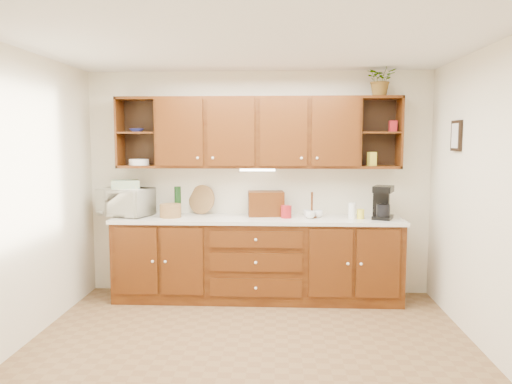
# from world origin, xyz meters

# --- Properties ---
(floor) EXTENTS (4.00, 4.00, 0.00)m
(floor) POSITION_xyz_m (0.00, 0.00, 0.00)
(floor) COLOR brown
(floor) RESTS_ON ground
(ceiling) EXTENTS (4.00, 4.00, 0.00)m
(ceiling) POSITION_xyz_m (0.00, 0.00, 2.60)
(ceiling) COLOR white
(ceiling) RESTS_ON back_wall
(back_wall) EXTENTS (4.00, 0.00, 4.00)m
(back_wall) POSITION_xyz_m (0.00, 1.75, 1.30)
(back_wall) COLOR #EEE6C8
(back_wall) RESTS_ON floor
(left_wall) EXTENTS (0.00, 3.50, 3.50)m
(left_wall) POSITION_xyz_m (-2.00, 0.00, 1.30)
(left_wall) COLOR #EEE6C8
(left_wall) RESTS_ON floor
(right_wall) EXTENTS (0.00, 3.50, 3.50)m
(right_wall) POSITION_xyz_m (2.00, 0.00, 1.30)
(right_wall) COLOR #EEE6C8
(right_wall) RESTS_ON floor
(base_cabinets) EXTENTS (3.20, 0.60, 0.90)m
(base_cabinets) POSITION_xyz_m (0.00, 1.45, 0.45)
(base_cabinets) COLOR #331405
(base_cabinets) RESTS_ON floor
(countertop) EXTENTS (3.24, 0.64, 0.04)m
(countertop) POSITION_xyz_m (0.00, 1.44, 0.92)
(countertop) COLOR silver
(countertop) RESTS_ON base_cabinets
(upper_cabinets) EXTENTS (3.20, 0.33, 0.80)m
(upper_cabinets) POSITION_xyz_m (0.01, 1.59, 1.89)
(upper_cabinets) COLOR #331405
(upper_cabinets) RESTS_ON back_wall
(undercabinet_light) EXTENTS (0.40, 0.05, 0.02)m
(undercabinet_light) POSITION_xyz_m (0.00, 1.53, 1.47)
(undercabinet_light) COLOR white
(undercabinet_light) RESTS_ON upper_cabinets
(framed_picture) EXTENTS (0.03, 0.24, 0.30)m
(framed_picture) POSITION_xyz_m (1.98, 0.90, 1.85)
(framed_picture) COLOR black
(framed_picture) RESTS_ON right_wall
(wicker_basket) EXTENTS (0.28, 0.28, 0.15)m
(wicker_basket) POSITION_xyz_m (-0.98, 1.41, 1.01)
(wicker_basket) COLOR olive
(wicker_basket) RESTS_ON countertop
(microwave) EXTENTS (0.66, 0.55, 0.32)m
(microwave) POSITION_xyz_m (-1.52, 1.51, 1.10)
(microwave) COLOR silver
(microwave) RESTS_ON countertop
(towel_stack) EXTENTS (0.37, 0.32, 0.09)m
(towel_stack) POSITION_xyz_m (-1.52, 1.51, 1.30)
(towel_stack) COLOR #CAC15F
(towel_stack) RESTS_ON microwave
(wine_bottle) EXTENTS (0.08, 0.08, 0.33)m
(wine_bottle) POSITION_xyz_m (-0.93, 1.61, 1.11)
(wine_bottle) COLOR black
(wine_bottle) RESTS_ON countertop
(woven_tray) EXTENTS (0.35, 0.22, 0.34)m
(woven_tray) POSITION_xyz_m (-0.67, 1.69, 0.95)
(woven_tray) COLOR olive
(woven_tray) RESTS_ON countertop
(bread_box) EXTENTS (0.43, 0.29, 0.28)m
(bread_box) POSITION_xyz_m (0.09, 1.57, 1.08)
(bread_box) COLOR #331405
(bread_box) RESTS_ON countertop
(mug_tree) EXTENTS (0.25, 0.26, 0.29)m
(mug_tree) POSITION_xyz_m (0.61, 1.47, 0.98)
(mug_tree) COLOR #331405
(mug_tree) RESTS_ON countertop
(canister_red) EXTENTS (0.13, 0.13, 0.14)m
(canister_red) POSITION_xyz_m (0.33, 1.43, 1.01)
(canister_red) COLOR maroon
(canister_red) RESTS_ON countertop
(canister_white) EXTENTS (0.11, 0.11, 0.18)m
(canister_white) POSITION_xyz_m (1.06, 1.40, 1.03)
(canister_white) COLOR white
(canister_white) RESTS_ON countertop
(canister_yellow) EXTENTS (0.08, 0.08, 0.11)m
(canister_yellow) POSITION_xyz_m (1.15, 1.41, 0.99)
(canister_yellow) COLOR yellow
(canister_yellow) RESTS_ON countertop
(coffee_maker) EXTENTS (0.28, 0.31, 0.37)m
(coffee_maker) POSITION_xyz_m (1.39, 1.42, 1.12)
(coffee_maker) COLOR black
(coffee_maker) RESTS_ON countertop
(bowl_stack) EXTENTS (0.17, 0.17, 0.04)m
(bowl_stack) POSITION_xyz_m (-1.39, 1.57, 1.92)
(bowl_stack) COLOR navy
(bowl_stack) RESTS_ON upper_cabinets
(plate_stack) EXTENTS (0.25, 0.25, 0.07)m
(plate_stack) POSITION_xyz_m (-1.37, 1.57, 1.56)
(plate_stack) COLOR white
(plate_stack) RESTS_ON upper_cabinets
(pantry_box_yellow) EXTENTS (0.10, 0.09, 0.15)m
(pantry_box_yellow) POSITION_xyz_m (1.28, 1.55, 1.60)
(pantry_box_yellow) COLOR yellow
(pantry_box_yellow) RESTS_ON upper_cabinets
(pantry_box_red) EXTENTS (0.08, 0.07, 0.12)m
(pantry_box_red) POSITION_xyz_m (1.51, 1.55, 1.96)
(pantry_box_red) COLOR maroon
(pantry_box_red) RESTS_ON upper_cabinets
(potted_plant) EXTENTS (0.35, 0.31, 0.36)m
(potted_plant) POSITION_xyz_m (1.36, 1.52, 2.47)
(potted_plant) COLOR #999999
(potted_plant) RESTS_ON upper_cabinets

